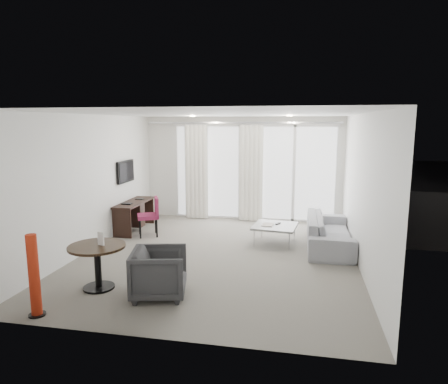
% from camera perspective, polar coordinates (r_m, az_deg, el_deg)
% --- Properties ---
extents(floor, '(5.00, 6.00, 0.00)m').
position_cam_1_polar(floor, '(7.54, -0.89, -9.03)').
color(floor, slate).
rests_on(floor, ground).
extents(ceiling, '(5.00, 6.00, 0.00)m').
position_cam_1_polar(ceiling, '(7.14, -0.94, 11.12)').
color(ceiling, white).
rests_on(ceiling, ground).
extents(wall_left, '(0.00, 6.00, 2.60)m').
position_cam_1_polar(wall_left, '(8.12, -18.44, 1.26)').
color(wall_left, silver).
rests_on(wall_left, ground).
extents(wall_right, '(0.00, 6.00, 2.60)m').
position_cam_1_polar(wall_right, '(7.15, 19.09, 0.12)').
color(wall_right, silver).
rests_on(wall_right, ground).
extents(wall_front, '(5.00, 0.00, 2.60)m').
position_cam_1_polar(wall_front, '(4.40, -9.09, -5.26)').
color(wall_front, silver).
rests_on(wall_front, ground).
extents(window_panel, '(4.00, 0.02, 2.38)m').
position_cam_1_polar(window_panel, '(10.11, 4.27, 2.76)').
color(window_panel, white).
rests_on(window_panel, ground).
extents(window_frame, '(4.10, 0.06, 2.44)m').
position_cam_1_polar(window_frame, '(10.10, 4.26, 2.75)').
color(window_frame, white).
rests_on(window_frame, ground).
extents(curtain_left, '(0.60, 0.20, 2.38)m').
position_cam_1_polar(curtain_left, '(10.23, -3.94, 2.84)').
color(curtain_left, white).
rests_on(curtain_left, ground).
extents(curtain_right, '(0.60, 0.20, 2.38)m').
position_cam_1_polar(curtain_right, '(9.96, 3.87, 2.65)').
color(curtain_right, white).
rests_on(curtain_right, ground).
extents(curtain_track, '(4.80, 0.04, 0.04)m').
position_cam_1_polar(curtain_track, '(9.92, 2.50, 9.87)').
color(curtain_track, '#B2B2B7').
rests_on(curtain_track, ceiling).
extents(downlight_a, '(0.12, 0.12, 0.02)m').
position_cam_1_polar(downlight_a, '(8.91, -4.53, 10.77)').
color(downlight_a, '#FFE0B2').
rests_on(downlight_a, ceiling).
extents(downlight_b, '(0.12, 0.12, 0.02)m').
position_cam_1_polar(downlight_b, '(8.59, 9.34, 10.71)').
color(downlight_b, '#FFE0B2').
rests_on(downlight_b, ceiling).
extents(desk, '(0.44, 1.41, 0.66)m').
position_cam_1_polar(desk, '(9.42, -12.68, -3.35)').
color(desk, black).
rests_on(desk, floor).
extents(tv, '(0.05, 0.80, 0.50)m').
position_cam_1_polar(tv, '(9.37, -13.88, 2.86)').
color(tv, black).
rests_on(tv, wall_left).
extents(desk_chair, '(0.61, 0.59, 0.85)m').
position_cam_1_polar(desk_chair, '(8.85, -10.82, -3.49)').
color(desk_chair, maroon).
rests_on(desk_chair, floor).
extents(round_table, '(0.99, 0.99, 0.67)m').
position_cam_1_polar(round_table, '(6.30, -17.57, -10.17)').
color(round_table, black).
rests_on(round_table, floor).
extents(menu_card, '(0.11, 0.05, 0.20)m').
position_cam_1_polar(menu_card, '(6.17, -17.16, -6.77)').
color(menu_card, white).
rests_on(menu_card, round_table).
extents(red_lamp, '(0.23, 0.23, 1.07)m').
position_cam_1_polar(red_lamp, '(5.67, -25.50, -10.73)').
color(red_lamp, '#9C230E').
rests_on(red_lamp, floor).
extents(tub_armchair, '(0.91, 0.89, 0.69)m').
position_cam_1_polar(tub_armchair, '(5.83, -9.23, -11.33)').
color(tub_armchair, '#2B2B2C').
rests_on(tub_armchair, floor).
extents(coffee_table, '(0.94, 0.94, 0.38)m').
position_cam_1_polar(coffee_table, '(8.29, 7.26, -5.99)').
color(coffee_table, gray).
rests_on(coffee_table, floor).
extents(remote, '(0.10, 0.15, 0.02)m').
position_cam_1_polar(remote, '(8.34, 7.71, -4.69)').
color(remote, black).
rests_on(remote, coffee_table).
extents(magazine, '(0.26, 0.32, 0.02)m').
position_cam_1_polar(magazine, '(8.23, 6.26, -4.87)').
color(magazine, gray).
rests_on(magazine, coffee_table).
extents(sofa, '(0.84, 2.14, 0.62)m').
position_cam_1_polar(sofa, '(8.24, 14.78, -5.47)').
color(sofa, gray).
rests_on(sofa, floor).
extents(terrace_slab, '(5.60, 3.00, 0.12)m').
position_cam_1_polar(terrace_slab, '(11.81, 5.08, -2.44)').
color(terrace_slab, '#4D4D50').
rests_on(terrace_slab, ground).
extents(rattan_chair_a, '(0.59, 0.59, 0.84)m').
position_cam_1_polar(rattan_chair_a, '(11.40, 7.57, -0.47)').
color(rattan_chair_a, brown).
rests_on(rattan_chair_a, terrace_slab).
extents(rattan_chair_b, '(0.51, 0.51, 0.75)m').
position_cam_1_polar(rattan_chair_b, '(11.35, 12.59, -0.91)').
color(rattan_chair_b, brown).
rests_on(rattan_chair_b, terrace_slab).
extents(rattan_table, '(0.60, 0.60, 0.50)m').
position_cam_1_polar(rattan_table, '(10.81, 8.30, -1.96)').
color(rattan_table, brown).
rests_on(rattan_table, terrace_slab).
extents(balustrade, '(5.50, 0.06, 1.05)m').
position_cam_1_polar(balustrade, '(13.13, 5.78, 1.27)').
color(balustrade, '#B2B2B7').
rests_on(balustrade, terrace_slab).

